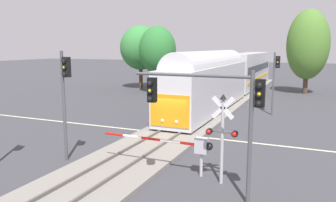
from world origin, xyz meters
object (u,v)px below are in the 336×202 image
object	(u,v)px
commuter_train	(232,73)
crossing_signal_mast	(222,130)
pine_left_background	(141,48)
elm_centre_background	(308,45)
traffic_signal_far_side	(276,73)
traffic_signal_median	(65,88)
traffic_signal_near_right	(214,102)
oak_behind_train	(157,50)
crossing_gate_near	(189,145)

from	to	relation	value
commuter_train	crossing_signal_mast	world-z (taller)	commuter_train
pine_left_background	elm_centre_background	size ratio (longest dim) A/B	0.84
elm_centre_background	traffic_signal_far_side	bearing A→B (deg)	-97.80
pine_left_background	traffic_signal_median	bearing A→B (deg)	-69.14
traffic_signal_median	elm_centre_background	bearing A→B (deg)	71.56
crossing_signal_mast	traffic_signal_near_right	size ratio (longest dim) A/B	0.76
oak_behind_train	elm_centre_background	size ratio (longest dim) A/B	0.81
pine_left_background	elm_centre_background	distance (m)	21.72
traffic_signal_near_right	oak_behind_train	world-z (taller)	oak_behind_train
crossing_gate_near	crossing_signal_mast	distance (m)	1.99
traffic_signal_median	oak_behind_train	distance (m)	26.28
oak_behind_train	elm_centre_background	distance (m)	18.54
crossing_signal_mast	traffic_signal_near_right	xyz separation A→B (m)	(0.00, -1.45, 1.40)
crossing_signal_mast	traffic_signal_near_right	distance (m)	2.02
elm_centre_background	crossing_gate_near	bearing A→B (deg)	-97.75
traffic_signal_near_right	traffic_signal_far_side	xyz separation A→B (m)	(0.46, 17.54, -0.19)
elm_centre_background	traffic_signal_median	bearing A→B (deg)	-108.44
crossing_signal_mast	commuter_train	bearing A→B (deg)	101.68
crossing_gate_near	traffic_signal_near_right	world-z (taller)	traffic_signal_near_right
traffic_signal_median	oak_behind_train	bearing A→B (deg)	104.95
crossing_gate_near	traffic_signal_far_side	xyz separation A→B (m)	(2.11, 15.61, 2.20)
pine_left_background	oak_behind_train	xyz separation A→B (m)	(4.11, -3.19, -0.29)
elm_centre_background	commuter_train	bearing A→B (deg)	-138.24
traffic_signal_near_right	oak_behind_train	distance (m)	30.45
crossing_gate_near	oak_behind_train	distance (m)	28.21
traffic_signal_median	pine_left_background	bearing A→B (deg)	110.86
commuter_train	traffic_signal_near_right	xyz separation A→B (m)	(5.11, -26.16, 0.99)
pine_left_background	oak_behind_train	world-z (taller)	pine_left_background
crossing_signal_mast	oak_behind_train	size ratio (longest dim) A/B	0.46
crossing_gate_near	elm_centre_background	world-z (taller)	elm_centre_background
crossing_signal_mast	traffic_signal_median	world-z (taller)	traffic_signal_median
traffic_signal_near_right	traffic_signal_median	bearing A→B (deg)	171.32
traffic_signal_near_right	traffic_signal_far_side	size ratio (longest dim) A/B	0.95
crossing_signal_mast	traffic_signal_median	bearing A→B (deg)	-178.37
traffic_signal_far_side	oak_behind_train	distance (m)	17.81
traffic_signal_median	pine_left_background	distance (m)	30.60
crossing_gate_near	oak_behind_train	bearing A→B (deg)	118.05
elm_centre_background	oak_behind_train	bearing A→B (deg)	-159.62
crossing_signal_mast	crossing_gate_near	bearing A→B (deg)	164.14
commuter_train	pine_left_background	world-z (taller)	pine_left_background
crossing_gate_near	traffic_signal_far_side	bearing A→B (deg)	82.30
crossing_gate_near	traffic_signal_far_side	distance (m)	15.91
traffic_signal_far_side	traffic_signal_median	size ratio (longest dim) A/B	0.95
commuter_train	pine_left_background	bearing A→B (deg)	165.35
traffic_signal_near_right	traffic_signal_median	world-z (taller)	traffic_signal_median
crossing_gate_near	elm_centre_background	xyz separation A→B (m)	(4.23, 31.10, 4.67)
crossing_gate_near	pine_left_background	distance (m)	33.02
traffic_signal_far_side	commuter_train	bearing A→B (deg)	122.83
commuter_train	traffic_signal_median	world-z (taller)	traffic_signal_median
commuter_train	elm_centre_background	xyz separation A→B (m)	(7.68, 6.86, 3.27)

